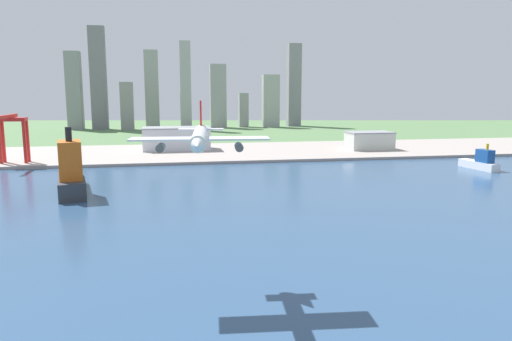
{
  "coord_description": "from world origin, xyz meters",
  "views": [
    {
      "loc": [
        -14.98,
        38.42,
        57.42
      ],
      "look_at": [
        15.62,
        204.59,
        29.81
      ],
      "focal_mm": 33.57,
      "sensor_mm": 36.0,
      "label": 1
    }
  ],
  "objects_px": {
    "airplane_landing": "(200,138)",
    "container_barge": "(71,174)",
    "port_crane_red": "(12,129)",
    "ferry_boat": "(481,162)",
    "warehouse_main": "(177,138)",
    "warehouse_annex": "(369,140)"
  },
  "relations": [
    {
      "from": "container_barge",
      "to": "port_crane_red",
      "type": "xyz_separation_m",
      "value": [
        -64.57,
        118.61,
        18.3
      ]
    },
    {
      "from": "port_crane_red",
      "to": "warehouse_main",
      "type": "bearing_deg",
      "value": 27.91
    },
    {
      "from": "airplane_landing",
      "to": "port_crane_red",
      "type": "xyz_separation_m",
      "value": [
        -128.34,
        267.87,
        -15.35
      ]
    },
    {
      "from": "port_crane_red",
      "to": "warehouse_annex",
      "type": "height_order",
      "value": "port_crane_red"
    },
    {
      "from": "airplane_landing",
      "to": "warehouse_annex",
      "type": "height_order",
      "value": "airplane_landing"
    },
    {
      "from": "port_crane_red",
      "to": "warehouse_annex",
      "type": "relative_size",
      "value": 0.97
    },
    {
      "from": "ferry_boat",
      "to": "warehouse_main",
      "type": "bearing_deg",
      "value": 146.23
    },
    {
      "from": "warehouse_main",
      "to": "warehouse_annex",
      "type": "bearing_deg",
      "value": -9.49
    },
    {
      "from": "ferry_boat",
      "to": "port_crane_red",
      "type": "xyz_separation_m",
      "value": [
        -350.82,
        81.64,
        23.92
      ]
    },
    {
      "from": "airplane_landing",
      "to": "container_barge",
      "type": "distance_m",
      "value": 165.77
    },
    {
      "from": "ferry_boat",
      "to": "port_crane_red",
      "type": "height_order",
      "value": "port_crane_red"
    },
    {
      "from": "airplane_landing",
      "to": "warehouse_main",
      "type": "relative_size",
      "value": 0.68
    },
    {
      "from": "container_barge",
      "to": "warehouse_annex",
      "type": "bearing_deg",
      "value": 32.0
    },
    {
      "from": "airplane_landing",
      "to": "ferry_boat",
      "type": "xyz_separation_m",
      "value": [
        222.48,
        186.23,
        -39.27
      ]
    },
    {
      "from": "airplane_landing",
      "to": "warehouse_annex",
      "type": "relative_size",
      "value": 1.02
    },
    {
      "from": "ferry_boat",
      "to": "container_barge",
      "type": "height_order",
      "value": "container_barge"
    },
    {
      "from": "airplane_landing",
      "to": "warehouse_main",
      "type": "xyz_separation_m",
      "value": [
        -0.69,
        335.48,
        -31.53
      ]
    },
    {
      "from": "ferry_boat",
      "to": "warehouse_annex",
      "type": "bearing_deg",
      "value": 107.73
    },
    {
      "from": "container_barge",
      "to": "airplane_landing",
      "type": "bearing_deg",
      "value": -66.87
    },
    {
      "from": "airplane_landing",
      "to": "warehouse_main",
      "type": "bearing_deg",
      "value": 90.12
    },
    {
      "from": "container_barge",
      "to": "warehouse_main",
      "type": "distance_m",
      "value": 196.62
    },
    {
      "from": "container_barge",
      "to": "warehouse_main",
      "type": "xyz_separation_m",
      "value": [
        63.07,
        186.21,
        2.13
      ]
    }
  ]
}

